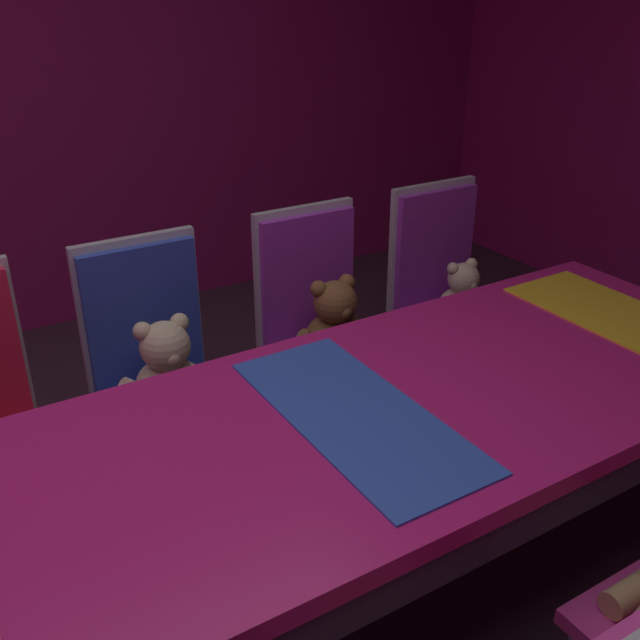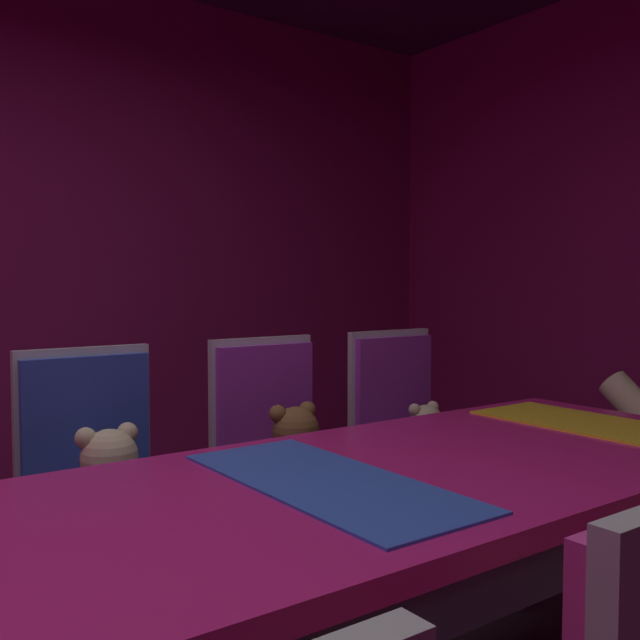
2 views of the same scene
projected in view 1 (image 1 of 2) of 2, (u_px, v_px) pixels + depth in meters
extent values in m
cube|color=#C61E72|center=(158.00, 493.00, 1.57)|extent=(0.90, 3.68, 0.05)
cube|color=#33333F|center=(161.00, 520.00, 1.60)|extent=(0.88, 3.60, 0.10)
cylinder|color=#4C3826|center=(540.00, 370.00, 2.80)|extent=(0.07, 0.07, 0.69)
cube|color=blue|center=(355.00, 414.00, 1.80)|extent=(0.77, 0.32, 0.01)
cube|color=yellow|center=(626.00, 320.00, 2.29)|extent=(0.77, 0.32, 0.01)
cylinder|color=#B2B2B7|center=(62.00, 536.00, 2.17)|extent=(0.04, 0.04, 0.42)
cylinder|color=#B2B2B7|center=(38.00, 479.00, 2.41)|extent=(0.04, 0.04, 0.42)
cylinder|color=olive|center=(5.00, 431.00, 2.08)|extent=(0.05, 0.12, 0.11)
cylinder|color=olive|center=(0.00, 464.00, 2.03)|extent=(0.06, 0.12, 0.06)
cube|color=#2D47B2|center=(170.00, 412.00, 2.37)|extent=(0.40, 0.40, 0.04)
cube|color=#2D47B2|center=(143.00, 317.00, 2.39)|extent=(0.05, 0.38, 0.50)
cube|color=#B2B2B7|center=(141.00, 315.00, 2.40)|extent=(0.03, 0.41, 0.55)
cylinder|color=#B2B2B7|center=(239.00, 478.00, 2.42)|extent=(0.04, 0.04, 0.42)
cylinder|color=#B2B2B7|center=(147.00, 512.00, 2.27)|extent=(0.04, 0.04, 0.42)
cylinder|color=#B2B2B7|center=(201.00, 431.00, 2.66)|extent=(0.04, 0.04, 0.42)
cylinder|color=#B2B2B7|center=(116.00, 459.00, 2.51)|extent=(0.04, 0.04, 0.42)
ellipsoid|color=beige|center=(167.00, 383.00, 2.32)|extent=(0.20, 0.20, 0.16)
sphere|color=beige|center=(165.00, 346.00, 2.24)|extent=(0.16, 0.16, 0.16)
sphere|color=#FDDCAD|center=(172.00, 357.00, 2.21)|extent=(0.06, 0.06, 0.06)
sphere|color=beige|center=(179.00, 322.00, 2.26)|extent=(0.06, 0.06, 0.06)
sphere|color=beige|center=(143.00, 331.00, 2.20)|extent=(0.06, 0.06, 0.06)
cylinder|color=beige|center=(201.00, 376.00, 2.33)|extent=(0.06, 0.14, 0.13)
cylinder|color=beige|center=(141.00, 393.00, 2.23)|extent=(0.06, 0.14, 0.13)
cylinder|color=beige|center=(200.00, 412.00, 2.27)|extent=(0.07, 0.15, 0.07)
cylinder|color=beige|center=(168.00, 421.00, 2.22)|extent=(0.07, 0.15, 0.07)
cube|color=purple|center=(332.00, 362.00, 2.67)|extent=(0.40, 0.40, 0.04)
cube|color=purple|center=(307.00, 279.00, 2.69)|extent=(0.05, 0.38, 0.50)
cube|color=#B2B2B7|center=(304.00, 277.00, 2.71)|extent=(0.03, 0.41, 0.55)
cylinder|color=#B2B2B7|center=(390.00, 422.00, 2.72)|extent=(0.04, 0.04, 0.42)
cylinder|color=#B2B2B7|center=(318.00, 448.00, 2.57)|extent=(0.04, 0.04, 0.42)
cylinder|color=#B2B2B7|center=(344.00, 385.00, 2.97)|extent=(0.04, 0.04, 0.42)
cylinder|color=#B2B2B7|center=(275.00, 407.00, 2.82)|extent=(0.04, 0.04, 0.42)
ellipsoid|color=brown|center=(332.00, 336.00, 2.62)|extent=(0.20, 0.20, 0.16)
sphere|color=brown|center=(335.00, 302.00, 2.55)|extent=(0.16, 0.16, 0.16)
sphere|color=#99663C|center=(344.00, 311.00, 2.51)|extent=(0.06, 0.06, 0.06)
sphere|color=brown|center=(347.00, 282.00, 2.56)|extent=(0.06, 0.06, 0.06)
sphere|color=brown|center=(319.00, 289.00, 2.51)|extent=(0.06, 0.06, 0.06)
cylinder|color=brown|center=(361.00, 330.00, 2.63)|extent=(0.05, 0.14, 0.13)
cylinder|color=brown|center=(315.00, 343.00, 2.54)|extent=(0.05, 0.14, 0.13)
cylinder|color=brown|center=(364.00, 360.00, 2.57)|extent=(0.07, 0.15, 0.07)
cylinder|color=brown|center=(339.00, 367.00, 2.52)|extent=(0.07, 0.15, 0.07)
cube|color=purple|center=(457.00, 324.00, 2.96)|extent=(0.40, 0.40, 0.04)
cube|color=purple|center=(433.00, 249.00, 2.98)|extent=(0.05, 0.38, 0.50)
cube|color=#B2B2B7|center=(430.00, 248.00, 2.99)|extent=(0.03, 0.41, 0.55)
cylinder|color=#B2B2B7|center=(507.00, 379.00, 3.01)|extent=(0.04, 0.04, 0.42)
cylinder|color=#B2B2B7|center=(448.00, 400.00, 2.86)|extent=(0.04, 0.04, 0.42)
cylinder|color=#B2B2B7|center=(456.00, 348.00, 3.25)|extent=(0.04, 0.04, 0.42)
cylinder|color=#B2B2B7|center=(400.00, 366.00, 3.10)|extent=(0.04, 0.04, 0.42)
ellipsoid|color=beige|center=(459.00, 304.00, 2.92)|extent=(0.16, 0.16, 0.13)
sphere|color=beige|center=(464.00, 279.00, 2.86)|extent=(0.13, 0.13, 0.13)
sphere|color=#FDDCAD|center=(471.00, 285.00, 2.83)|extent=(0.05, 0.05, 0.05)
sphere|color=beige|center=(472.00, 264.00, 2.87)|extent=(0.05, 0.05, 0.05)
sphere|color=beige|center=(453.00, 269.00, 2.82)|extent=(0.05, 0.05, 0.05)
cylinder|color=beige|center=(480.00, 300.00, 2.92)|extent=(0.04, 0.11, 0.11)
cylinder|color=beige|center=(449.00, 308.00, 2.85)|extent=(0.04, 0.11, 0.11)
cylinder|color=beige|center=(484.00, 321.00, 2.87)|extent=(0.05, 0.12, 0.05)
cylinder|color=beige|center=(468.00, 326.00, 2.83)|extent=(0.05, 0.12, 0.05)
cylinder|color=tan|center=(631.00, 593.00, 1.60)|extent=(0.07, 0.14, 0.07)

